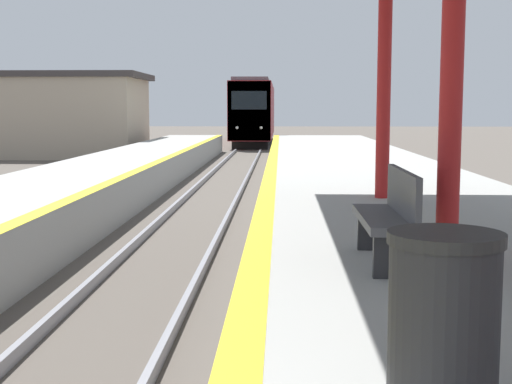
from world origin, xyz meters
TOP-DOWN VIEW (x-y plane):
  - train at (0.00, 50.23)m, footprint 2.61×18.25m
  - trash_bin at (2.69, 2.21)m, footprint 0.56×0.56m
  - bench at (2.97, 5.76)m, footprint 0.44×1.62m
  - station_building at (-12.11, 35.63)m, footprint 13.97×6.02m

SIDE VIEW (x-z plane):
  - trash_bin at x=2.69m, z-range 0.97..1.90m
  - bench at x=2.97m, z-range 0.99..1.91m
  - station_building at x=-12.11m, z-range 0.01..4.32m
  - train at x=0.00m, z-range 0.04..4.43m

